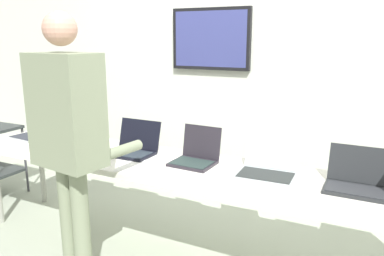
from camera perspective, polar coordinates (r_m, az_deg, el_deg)
The scene contains 11 objects.
back_wall at distance 3.64m, azimuth 7.10°, elevation 8.97°, with size 8.00×0.11×2.70m.
workbench at distance 2.76m, azimuth -1.15°, elevation -6.45°, with size 3.70×0.70×0.74m.
laptop_station_0 at distance 3.76m, azimuth -22.53°, elevation -0.46°, with size 0.37×0.32×0.25m.
laptop_station_1 at distance 3.39m, azimuth -16.72°, elevation -1.39°, with size 0.33×0.33×0.26m.
laptop_station_2 at distance 3.04m, azimuth -8.86°, elevation -2.69°, with size 0.38×0.31×0.25m.
laptop_station_3 at distance 2.78m, azimuth 0.62°, elevation -4.08°, with size 0.31×0.30×0.26m.
laptop_station_4 at distance 2.60m, azimuth 11.46°, elevation -5.56°, with size 0.39×0.39×0.26m.
laptop_station_5 at distance 2.51m, azimuth 23.73°, elevation -7.24°, with size 0.38×0.31×0.24m.
person at distance 2.43m, azimuth -18.02°, elevation -0.28°, with size 0.49×0.63×1.78m.
coffee_mug at distance 3.21m, azimuth -21.26°, elevation -2.84°, with size 0.07×0.07×0.09m.
paper_sheet at distance 2.76m, azimuth -8.34°, elevation -5.64°, with size 0.26×0.33×0.00m.
Camera 1 is at (1.21, -2.30, 1.63)m, focal length 35.49 mm.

